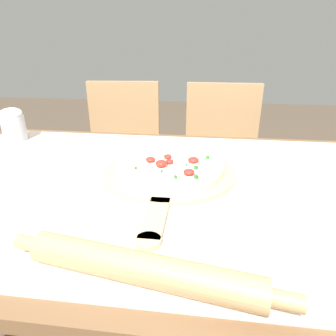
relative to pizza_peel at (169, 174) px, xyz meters
name	(u,v)px	position (x,y,z in m)	size (l,w,h in m)	color
dining_table	(150,217)	(-0.05, -0.04, -0.12)	(1.41, 0.89, 0.75)	brown
towel_cloth	(149,182)	(-0.05, -0.04, -0.01)	(1.33, 0.81, 0.00)	silver
pizza_peel	(169,174)	(0.00, 0.00, 0.00)	(0.37, 0.53, 0.01)	#D6B784
pizza	(169,165)	(0.00, 0.02, 0.02)	(0.31, 0.31, 0.04)	beige
rolling_pin	(143,269)	(0.01, -0.40, 0.02)	(0.46, 0.12, 0.05)	tan
chair_left	(124,155)	(-0.34, 0.74, -0.24)	(0.44, 0.44, 0.90)	tan
chair_right	(220,159)	(0.18, 0.74, -0.24)	(0.40, 0.40, 0.90)	tan
flour_cup	(13,124)	(-0.61, 0.25, 0.06)	(0.08, 0.08, 0.12)	#B2B7BC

